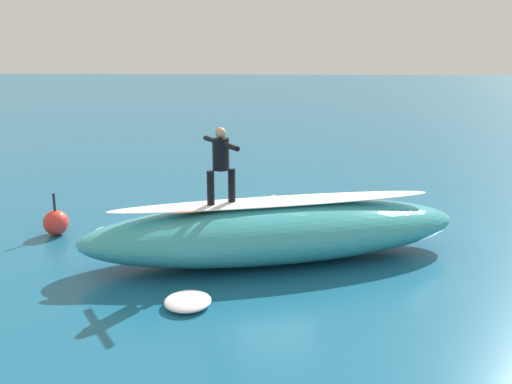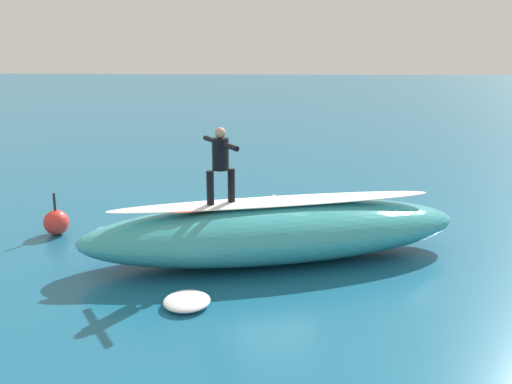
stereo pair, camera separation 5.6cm
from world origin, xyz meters
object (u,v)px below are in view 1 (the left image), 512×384
at_px(surfboard_paddling, 282,213).
at_px(surfer_riding, 221,160).
at_px(surfboard_riding, 222,205).
at_px(surfer_paddling, 285,207).
at_px(buoy_marker, 56,223).

bearing_deg(surfboard_paddling, surfer_riding, 132.08).
xyz_separation_m(surfboard_riding, surfer_paddling, (-1.24, -3.32, -0.97)).
relative_size(surfboard_riding, buoy_marker, 2.15).
relative_size(surfer_riding, buoy_marker, 1.53).
bearing_deg(surfer_paddling, surfboard_paddling, -0.00).
xyz_separation_m(surfer_paddling, buoy_marker, (5.22, 1.74, 0.06)).
bearing_deg(surfer_riding, surfer_paddling, -142.10).
bearing_deg(surfer_riding, surfboard_paddling, -140.52).
relative_size(surfboard_riding, surfboard_paddling, 1.01).
height_order(surfboard_paddling, buoy_marker, buoy_marker).
xyz_separation_m(surfer_riding, surfboard_paddling, (-1.18, -3.43, -2.06)).
bearing_deg(buoy_marker, surfboard_riding, 158.41).
distance_m(surfer_riding, surfboard_paddling, 4.17).
relative_size(surfboard_riding, surfer_paddling, 1.32).
height_order(surfboard_riding, buoy_marker, surfboard_riding).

